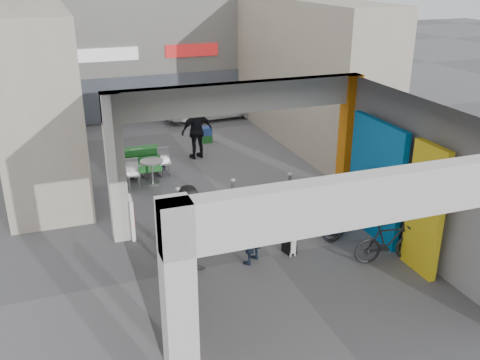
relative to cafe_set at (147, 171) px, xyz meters
name	(u,v)px	position (x,y,z in m)	size (l,w,h in m)	color
ground	(271,256)	(1.76, -5.40, -0.31)	(90.00, 90.00, 0.00)	#5C5C62
arcade_canopy	(315,169)	(2.30, -6.22, 1.99)	(6.40, 6.45, 6.40)	beige
far_building	(144,17)	(1.76, 8.60, 3.68)	(18.00, 4.08, 8.00)	silver
plaza_bldg_left	(39,91)	(-2.74, 2.10, 2.19)	(2.00, 9.00, 5.00)	#BBB39B
plaza_bldg_right	(307,72)	(6.26, 2.10, 2.19)	(2.00, 9.00, 5.00)	#BBB39B
bollard_left	(179,207)	(0.21, -3.19, 0.18)	(0.09, 0.09, 0.97)	gray
bollard_center	(233,196)	(1.71, -2.96, 0.15)	(0.09, 0.09, 0.91)	gray
bollard_right	(289,190)	(3.25, -3.11, 0.15)	(0.09, 0.09, 0.92)	gray
advert_board_near	(178,335)	(-0.99, -8.03, 0.20)	(0.18, 0.56, 1.00)	white
advert_board_far	(132,217)	(-0.99, -3.42, 0.20)	(0.12, 0.55, 1.00)	white
cafe_set	(147,171)	(0.00, 0.00, 0.00)	(1.44, 1.16, 0.87)	#AFAEB4
produce_stand	(142,166)	(-0.07, 0.41, 0.04)	(1.32, 0.71, 0.87)	black
crate_stack	(205,135)	(2.71, 3.03, -0.03)	(0.45, 0.35, 0.56)	#1A5C26
border_collie	(291,244)	(2.20, -5.47, -0.07)	(0.22, 0.43, 0.60)	black
man_with_dog	(251,228)	(1.25, -5.48, 0.52)	(0.60, 0.40, 1.65)	black
man_back_turned	(192,231)	(-0.06, -5.50, 0.69)	(0.96, 0.75, 1.98)	#404042
man_elderly	(335,205)	(3.61, -4.90, 0.43)	(0.72, 0.47, 1.48)	#6084BA
man_crates	(197,131)	(1.99, 1.47, 0.64)	(1.11, 0.46, 1.89)	black
bicycle_front	(357,214)	(4.06, -5.17, 0.24)	(0.72, 2.07, 1.09)	black
bicycle_rear	(389,242)	(4.06, -6.47, 0.16)	(0.44, 1.57, 0.94)	black
white_van	(213,102)	(3.97, 6.10, 0.40)	(1.67, 4.16, 1.42)	white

